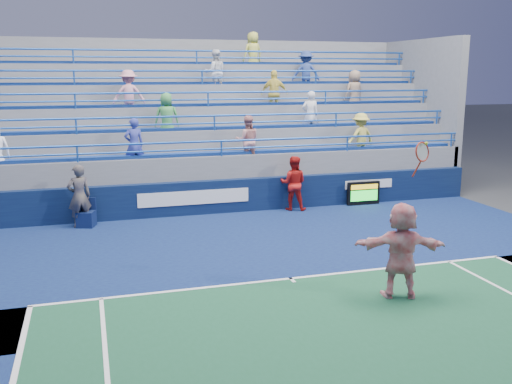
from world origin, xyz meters
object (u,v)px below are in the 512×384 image
object	(u,v)px
line_judge	(79,196)
judge_chair	(86,218)
tennis_player	(401,250)
ball_girl	(293,183)
serve_speed_board	(363,193)

from	to	relation	value
line_judge	judge_chair	bearing A→B (deg)	171.35
tennis_player	ball_girl	distance (m)	7.78
ball_girl	line_judge	bearing A→B (deg)	26.03
serve_speed_board	tennis_player	size ratio (longest dim) A/B	0.37
serve_speed_board	line_judge	bearing A→B (deg)	-178.36
serve_speed_board	judge_chair	bearing A→B (deg)	-178.44
judge_chair	tennis_player	world-z (taller)	tennis_player
judge_chair	tennis_player	distance (m)	9.73
judge_chair	ball_girl	size ratio (longest dim) A/B	0.47
line_judge	ball_girl	distance (m)	6.84
serve_speed_board	ball_girl	size ratio (longest dim) A/B	0.65
tennis_player	serve_speed_board	bearing A→B (deg)	68.04
line_judge	ball_girl	bearing A→B (deg)	167.50
line_judge	ball_girl	world-z (taller)	line_judge
judge_chair	serve_speed_board	bearing A→B (deg)	1.56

